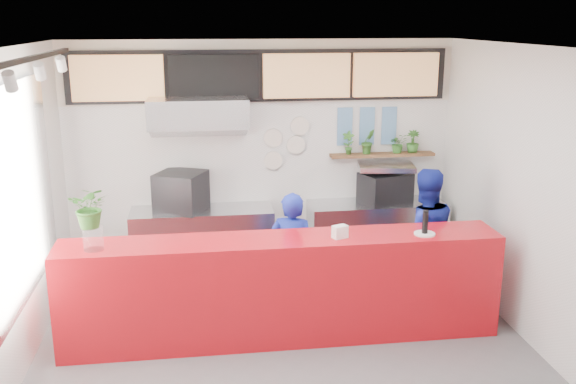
% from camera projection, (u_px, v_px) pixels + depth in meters
% --- Properties ---
extents(floor, '(5.00, 5.00, 0.00)m').
position_uv_depth(floor, '(288.00, 356.00, 6.39)').
color(floor, slate).
rests_on(floor, ground).
extents(ceiling, '(5.00, 5.00, 0.00)m').
position_uv_depth(ceiling, '(288.00, 48.00, 5.60)').
color(ceiling, silver).
extents(wall_back, '(5.00, 0.00, 5.00)m').
position_uv_depth(wall_back, '(262.00, 157.00, 8.38)').
color(wall_back, white).
rests_on(wall_back, ground).
extents(wall_left, '(0.00, 5.00, 5.00)m').
position_uv_depth(wall_left, '(8.00, 223.00, 5.66)').
color(wall_left, white).
rests_on(wall_left, ground).
extents(wall_right, '(0.00, 5.00, 5.00)m').
position_uv_depth(wall_right, '(538.00, 202.00, 6.32)').
color(wall_right, white).
rests_on(wall_right, ground).
extents(service_counter, '(4.50, 0.60, 1.10)m').
position_uv_depth(service_counter, '(282.00, 288.00, 6.62)').
color(service_counter, red).
rests_on(service_counter, ground).
extents(cream_band, '(5.00, 0.02, 0.80)m').
position_uv_depth(cream_band, '(261.00, 72.00, 8.08)').
color(cream_band, beige).
rests_on(cream_band, wall_back).
extents(prep_bench, '(1.80, 0.60, 0.90)m').
position_uv_depth(prep_bench, '(203.00, 243.00, 8.26)').
color(prep_bench, '#B2B5BA').
rests_on(prep_bench, ground).
extents(panini_oven, '(0.73, 0.73, 0.49)m').
position_uv_depth(panini_oven, '(181.00, 192.00, 8.05)').
color(panini_oven, black).
rests_on(panini_oven, prep_bench).
extents(extraction_hood, '(1.20, 0.70, 0.35)m').
position_uv_depth(extraction_hood, '(198.00, 112.00, 7.77)').
color(extraction_hood, '#B2B5BA').
rests_on(extraction_hood, ceiling).
extents(hood_lip, '(1.20, 0.69, 0.31)m').
position_uv_depth(hood_lip, '(199.00, 128.00, 7.82)').
color(hood_lip, '#B2B5BA').
rests_on(hood_lip, ceiling).
extents(right_bench, '(1.80, 0.60, 0.90)m').
position_uv_depth(right_bench, '(376.00, 235.00, 8.57)').
color(right_bench, '#B2B5BA').
rests_on(right_bench, ground).
extents(espresso_machine, '(0.73, 0.62, 0.40)m').
position_uv_depth(espresso_machine, '(385.00, 188.00, 8.41)').
color(espresso_machine, black).
rests_on(espresso_machine, right_bench).
extents(espresso_tray, '(0.78, 0.60, 0.07)m').
position_uv_depth(espresso_tray, '(386.00, 167.00, 8.34)').
color(espresso_tray, silver).
rests_on(espresso_tray, espresso_machine).
extents(herb_shelf, '(1.40, 0.18, 0.04)m').
position_uv_depth(herb_shelf, '(382.00, 155.00, 8.50)').
color(herb_shelf, brown).
rests_on(herb_shelf, wall_back).
extents(menu_board_far_left, '(1.10, 0.10, 0.55)m').
position_uv_depth(menu_board_far_left, '(118.00, 78.00, 7.76)').
color(menu_board_far_left, tan).
rests_on(menu_board_far_left, wall_back).
extents(menu_board_mid_left, '(1.10, 0.10, 0.55)m').
position_uv_depth(menu_board_mid_left, '(214.00, 77.00, 7.91)').
color(menu_board_mid_left, black).
rests_on(menu_board_mid_left, wall_back).
extents(menu_board_mid_right, '(1.10, 0.10, 0.55)m').
position_uv_depth(menu_board_mid_right, '(307.00, 76.00, 8.07)').
color(menu_board_mid_right, tan).
rests_on(menu_board_mid_right, wall_back).
extents(menu_board_far_right, '(1.10, 0.10, 0.55)m').
position_uv_depth(menu_board_far_right, '(396.00, 75.00, 8.22)').
color(menu_board_far_right, tan).
rests_on(menu_board_far_right, wall_back).
extents(soffit, '(4.80, 0.04, 0.65)m').
position_uv_depth(soffit, '(261.00, 76.00, 8.07)').
color(soffit, black).
rests_on(soffit, wall_back).
extents(window_pane, '(0.04, 2.20, 1.90)m').
position_uv_depth(window_pane, '(18.00, 192.00, 5.90)').
color(window_pane, silver).
rests_on(window_pane, wall_left).
extents(window_frame, '(0.03, 2.30, 2.00)m').
position_uv_depth(window_frame, '(20.00, 192.00, 5.90)').
color(window_frame, '#B2B5BA').
rests_on(window_frame, wall_left).
extents(track_rail, '(0.05, 2.40, 0.04)m').
position_uv_depth(track_rail, '(38.00, 57.00, 5.34)').
color(track_rail, black).
rests_on(track_rail, ceiling).
extents(dec_plate_a, '(0.24, 0.03, 0.24)m').
position_uv_depth(dec_plate_a, '(273.00, 138.00, 8.31)').
color(dec_plate_a, silver).
rests_on(dec_plate_a, wall_back).
extents(dec_plate_b, '(0.24, 0.03, 0.24)m').
position_uv_depth(dec_plate_b, '(296.00, 145.00, 8.37)').
color(dec_plate_b, silver).
rests_on(dec_plate_b, wall_back).
extents(dec_plate_c, '(0.24, 0.03, 0.24)m').
position_uv_depth(dec_plate_c, '(273.00, 161.00, 8.39)').
color(dec_plate_c, silver).
rests_on(dec_plate_c, wall_back).
extents(dec_plate_d, '(0.24, 0.03, 0.24)m').
position_uv_depth(dec_plate_d, '(300.00, 126.00, 8.32)').
color(dec_plate_d, silver).
rests_on(dec_plate_d, wall_back).
extents(photo_frame_a, '(0.20, 0.02, 0.25)m').
position_uv_depth(photo_frame_a, '(345.00, 117.00, 8.38)').
color(photo_frame_a, '#598CBF').
rests_on(photo_frame_a, wall_back).
extents(photo_frame_b, '(0.20, 0.02, 0.25)m').
position_uv_depth(photo_frame_b, '(367.00, 117.00, 8.42)').
color(photo_frame_b, '#598CBF').
rests_on(photo_frame_b, wall_back).
extents(photo_frame_c, '(0.20, 0.02, 0.25)m').
position_uv_depth(photo_frame_c, '(389.00, 116.00, 8.46)').
color(photo_frame_c, '#598CBF').
rests_on(photo_frame_c, wall_back).
extents(photo_frame_d, '(0.20, 0.02, 0.25)m').
position_uv_depth(photo_frame_d, '(344.00, 136.00, 8.44)').
color(photo_frame_d, '#598CBF').
rests_on(photo_frame_d, wall_back).
extents(photo_frame_e, '(0.20, 0.02, 0.25)m').
position_uv_depth(photo_frame_e, '(367.00, 135.00, 8.48)').
color(photo_frame_e, '#598CBF').
rests_on(photo_frame_e, wall_back).
extents(photo_frame_f, '(0.20, 0.02, 0.25)m').
position_uv_depth(photo_frame_f, '(389.00, 135.00, 8.52)').
color(photo_frame_f, '#598CBF').
rests_on(photo_frame_f, wall_back).
extents(staff_center, '(0.61, 0.50, 1.44)m').
position_uv_depth(staff_center, '(292.00, 255.00, 7.08)').
color(staff_center, '#152496').
rests_on(staff_center, ground).
extents(staff_right, '(0.81, 0.63, 1.63)m').
position_uv_depth(staff_right, '(423.00, 238.00, 7.36)').
color(staff_right, '#152496').
rests_on(staff_right, ground).
extents(herb_a, '(0.19, 0.16, 0.31)m').
position_uv_depth(herb_a, '(348.00, 143.00, 8.39)').
color(herb_a, '#336D26').
rests_on(herb_a, herb_shelf).
extents(herb_b, '(0.22, 0.19, 0.33)m').
position_uv_depth(herb_b, '(368.00, 141.00, 8.42)').
color(herb_b, '#336D26').
rests_on(herb_b, herb_shelf).
extents(herb_c, '(0.24, 0.22, 0.26)m').
position_uv_depth(herb_c, '(398.00, 143.00, 8.49)').
color(herb_c, '#336D26').
rests_on(herb_c, herb_shelf).
extents(herb_d, '(0.21, 0.20, 0.30)m').
position_uv_depth(herb_d, '(413.00, 141.00, 8.51)').
color(herb_d, '#336D26').
rests_on(herb_d, herb_shelf).
extents(glass_vase, '(0.20, 0.20, 0.24)m').
position_uv_depth(glass_vase, '(93.00, 238.00, 6.13)').
color(glass_vase, white).
rests_on(glass_vase, service_counter).
extents(basil_vase, '(0.41, 0.36, 0.41)m').
position_uv_depth(basil_vase, '(90.00, 207.00, 6.05)').
color(basil_vase, '#336D26').
rests_on(basil_vase, glass_vase).
extents(napkin_holder, '(0.17, 0.14, 0.13)m').
position_uv_depth(napkin_holder, '(340.00, 232.00, 6.47)').
color(napkin_holder, white).
rests_on(napkin_holder, service_counter).
extents(white_plate, '(0.26, 0.26, 0.02)m').
position_uv_depth(white_plate, '(425.00, 234.00, 6.59)').
color(white_plate, white).
rests_on(white_plate, service_counter).
extents(pepper_mill, '(0.08, 0.08, 0.24)m').
position_uv_depth(pepper_mill, '(425.00, 222.00, 6.56)').
color(pepper_mill, black).
rests_on(pepper_mill, white_plate).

